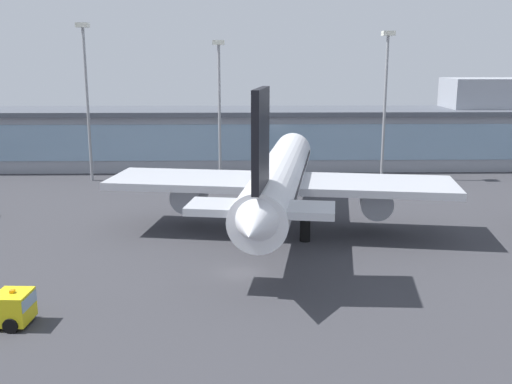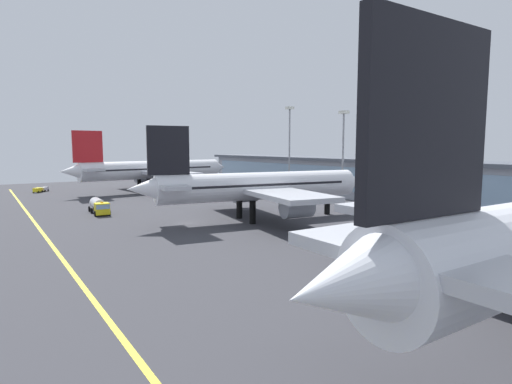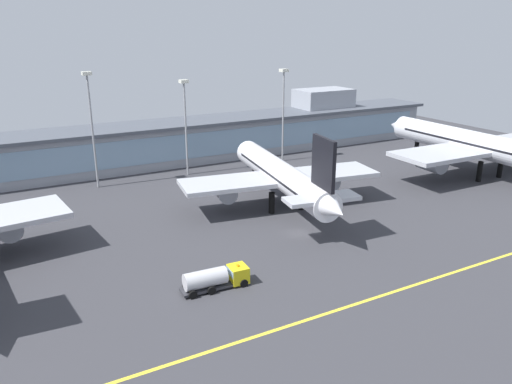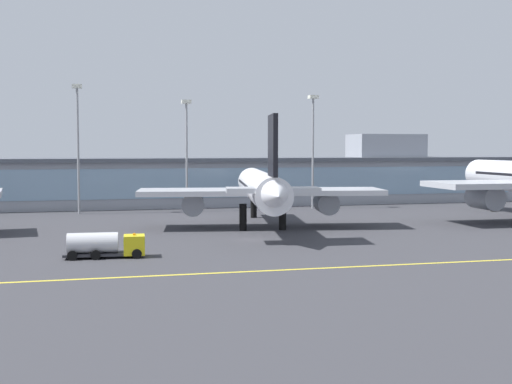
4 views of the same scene
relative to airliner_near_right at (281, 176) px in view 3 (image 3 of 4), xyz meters
The scene contains 9 objects.
ground_plane 14.60m from the airliner_near_right, 108.93° to the right, with size 208.72×208.72×0.00m, color #38383D.
taxiway_centreline_stripe 35.35m from the airliner_near_right, 97.10° to the right, with size 166.98×0.50×0.01m, color yellow.
terminal_building 40.84m from the airliner_near_right, 92.99° to the left, with size 152.09×14.00×15.46m.
airliner_near_right is the anchor object (origin of this frame).
airliner_far_right 50.45m from the airliner_near_right, ahead, with size 44.39×57.84×19.14m.
fuel_tanker_truck 33.03m from the airliner_near_right, 136.13° to the right, with size 9.17×3.36×2.90m.
apron_light_mast_west 30.99m from the airliner_near_right, 104.87° to the left, with size 1.80×1.80×21.60m.
apron_light_mast_centre 35.13m from the airliner_near_right, 57.95° to the left, with size 1.80×1.80×22.96m.
apron_light_mast_east 41.46m from the airliner_near_right, 133.95° to the left, with size 1.80×1.80×24.13m.
Camera 3 is at (-42.56, -63.20, 32.47)m, focal length 34.82 mm.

